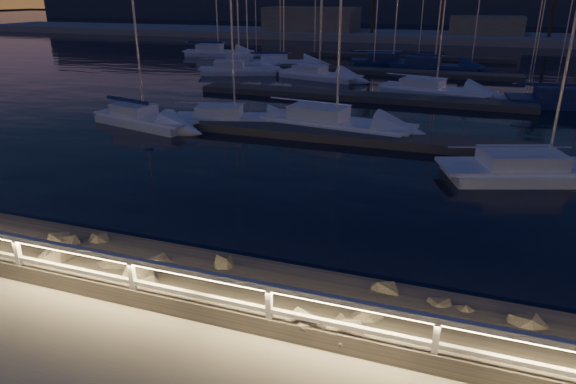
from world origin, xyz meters
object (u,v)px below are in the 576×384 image
object	(u,v)px
sailboat_f	(232,118)
sailboat_i	(246,63)
sailboat_g	(317,74)
sailboat_l	(433,89)
sailboat_n	(391,61)
guard_rail	(88,261)
sailboat_d	(541,168)
sailboat_m	(217,52)
sailboat_e	(237,69)
sailboat_b	(333,122)
sailboat_k	(432,66)
sailboat_a	(142,118)
sailboat_j	(282,62)

from	to	relation	value
sailboat_f	sailboat_i	size ratio (longest dim) A/B	1.04
sailboat_g	sailboat_l	size ratio (longest dim) A/B	0.92
sailboat_g	sailboat_n	size ratio (longest dim) A/B	0.89
guard_rail	sailboat_d	size ratio (longest dim) A/B	3.27
sailboat_i	sailboat_m	size ratio (longest dim) A/B	0.81
sailboat_e	sailboat_g	size ratio (longest dim) A/B	0.98
sailboat_b	sailboat_k	size ratio (longest dim) A/B	0.96
sailboat_m	sailboat_n	xyz separation A→B (m)	(19.61, -1.74, -0.02)
sailboat_e	sailboat_f	size ratio (longest dim) A/B	1.07
sailboat_e	sailboat_k	world-z (taller)	sailboat_k
sailboat_e	sailboat_i	distance (m)	4.63
sailboat_a	sailboat_i	xyz separation A→B (m)	(-4.15, 22.92, -0.00)
guard_rail	sailboat_k	size ratio (longest dim) A/B	3.15
sailboat_e	sailboat_m	world-z (taller)	sailboat_m
sailboat_d	sailboat_g	world-z (taller)	sailboat_d
sailboat_g	guard_rail	bearing A→B (deg)	-66.11
sailboat_f	sailboat_m	distance (m)	32.34
sailboat_b	sailboat_f	size ratio (longest dim) A/B	1.21
sailboat_d	sailboat_n	world-z (taller)	sailboat_n
sailboat_k	sailboat_b	bearing A→B (deg)	-92.03
guard_rail	sailboat_d	world-z (taller)	sailboat_d
guard_rail	sailboat_l	bearing A→B (deg)	81.06
sailboat_e	sailboat_i	xyz separation A→B (m)	(-1.15, 4.49, -0.03)
sailboat_g	sailboat_m	bearing A→B (deg)	157.64
sailboat_b	sailboat_l	bearing A→B (deg)	79.44
sailboat_e	guard_rail	bearing A→B (deg)	-89.33
sailboat_d	sailboat_k	xyz separation A→B (m)	(-6.50, 28.51, 0.03)
guard_rail	sailboat_g	bearing A→B (deg)	98.37
sailboat_a	sailboat_i	bearing A→B (deg)	114.78
sailboat_a	sailboat_f	world-z (taller)	sailboat_f
sailboat_e	sailboat_l	xyz separation A→B (m)	(16.80, -4.25, -0.03)
sailboat_a	sailboat_k	distance (m)	29.34
sailboat_b	sailboat_i	size ratio (longest dim) A/B	1.26
sailboat_j	sailboat_m	size ratio (longest dim) A/B	0.91
sailboat_e	sailboat_j	distance (m)	6.31
sailboat_b	sailboat_l	size ratio (longest dim) A/B	1.03
sailboat_k	sailboat_n	size ratio (longest dim) A/B	1.03
sailboat_i	sailboat_l	distance (m)	19.96
sailboat_i	sailboat_l	size ratio (longest dim) A/B	0.82
sailboat_b	sailboat_m	size ratio (longest dim) A/B	1.02
guard_rail	sailboat_k	distance (m)	41.77
sailboat_d	sailboat_g	size ratio (longest dim) A/B	1.11
sailboat_m	sailboat_n	world-z (taller)	sailboat_n
guard_rail	sailboat_j	size ratio (longest dim) A/B	3.68
sailboat_b	sailboat_k	world-z (taller)	sailboat_k
sailboat_l	sailboat_m	world-z (taller)	sailboat_m
guard_rail	sailboat_d	bearing A→B (deg)	52.72
sailboat_f	sailboat_j	bearing A→B (deg)	87.85
sailboat_l	sailboat_n	xyz separation A→B (m)	(-5.15, 14.22, 0.05)
sailboat_d	sailboat_m	xyz separation A→B (m)	(-30.12, 32.18, 0.06)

